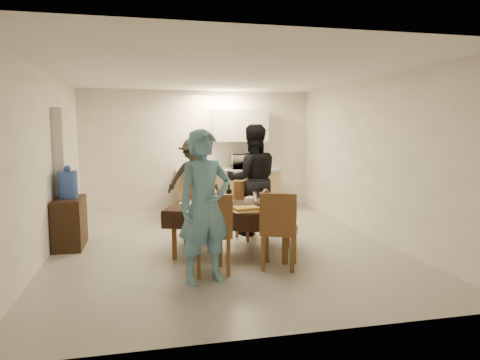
# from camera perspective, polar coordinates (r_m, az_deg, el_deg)

# --- Properties ---
(floor) EXTENTS (5.00, 6.00, 0.02)m
(floor) POSITION_cam_1_polar(r_m,az_deg,el_deg) (6.70, -2.29, -8.58)
(floor) COLOR #9E9E9A
(floor) RESTS_ON ground
(ceiling) EXTENTS (5.00, 6.00, 0.02)m
(ceiling) POSITION_cam_1_polar(r_m,az_deg,el_deg) (6.51, -2.41, 14.06)
(ceiling) COLOR white
(ceiling) RESTS_ON wall_back
(wall_back) EXTENTS (5.00, 0.02, 2.60)m
(wall_back) POSITION_cam_1_polar(r_m,az_deg,el_deg) (9.44, -5.57, 3.91)
(wall_back) COLOR white
(wall_back) RESTS_ON floor
(wall_front) EXTENTS (5.00, 0.02, 2.60)m
(wall_front) POSITION_cam_1_polar(r_m,az_deg,el_deg) (3.58, 6.17, -0.99)
(wall_front) COLOR white
(wall_front) RESTS_ON floor
(wall_left) EXTENTS (0.02, 6.00, 2.60)m
(wall_left) POSITION_cam_1_polar(r_m,az_deg,el_deg) (6.52, -24.54, 1.98)
(wall_left) COLOR white
(wall_left) RESTS_ON floor
(wall_right) EXTENTS (0.02, 6.00, 2.60)m
(wall_right) POSITION_cam_1_polar(r_m,az_deg,el_deg) (7.34, 17.26, 2.78)
(wall_right) COLOR white
(wall_right) RESTS_ON floor
(stub_partition) EXTENTS (0.15, 1.40, 2.10)m
(stub_partition) POSITION_cam_1_polar(r_m,az_deg,el_deg) (7.70, -22.03, 0.90)
(stub_partition) COLOR beige
(stub_partition) RESTS_ON floor
(kitchen_base_cabinet) EXTENTS (2.20, 0.60, 0.86)m
(kitchen_base_cabinet) POSITION_cam_1_polar(r_m,az_deg,el_deg) (9.30, -1.60, -1.49)
(kitchen_base_cabinet) COLOR tan
(kitchen_base_cabinet) RESTS_ON floor
(kitchen_worktop) EXTENTS (2.24, 0.64, 0.05)m
(kitchen_worktop) POSITION_cam_1_polar(r_m,az_deg,el_deg) (9.25, -1.61, 1.30)
(kitchen_worktop) COLOR #ABAAA6
(kitchen_worktop) RESTS_ON kitchen_base_cabinet
(upper_cabinet) EXTENTS (1.20, 0.34, 0.70)m
(upper_cabinet) POSITION_cam_1_polar(r_m,az_deg,el_deg) (9.40, 0.02, 7.29)
(upper_cabinet) COLOR white
(upper_cabinet) RESTS_ON wall_back
(dining_table) EXTENTS (2.03, 1.60, 0.69)m
(dining_table) POSITION_cam_1_polar(r_m,az_deg,el_deg) (6.10, -0.92, -3.75)
(dining_table) COLOR black
(dining_table) RESTS_ON floor
(chair_near_left) EXTENTS (0.50, 0.50, 0.54)m
(chair_near_left) POSITION_cam_1_polar(r_m,az_deg,el_deg) (5.21, -3.91, -6.11)
(chair_near_left) COLOR brown
(chair_near_left) RESTS_ON floor
(chair_near_right) EXTENTS (0.60, 0.61, 0.54)m
(chair_near_right) POSITION_cam_1_polar(r_m,az_deg,el_deg) (5.42, 5.59, -5.69)
(chair_near_right) COLOR brown
(chair_near_right) RESTS_ON floor
(chair_far_left) EXTENTS (0.46, 0.46, 0.48)m
(chair_far_left) POSITION_cam_1_polar(r_m,az_deg,el_deg) (6.70, -5.85, -3.88)
(chair_far_left) COLOR brown
(chair_far_left) RESTS_ON floor
(chair_far_right) EXTENTS (0.53, 0.54, 0.50)m
(chair_far_right) POSITION_cam_1_polar(r_m,az_deg,el_deg) (6.85, 1.67, -3.38)
(chair_far_right) COLOR brown
(chair_far_right) RESTS_ON floor
(console) EXTENTS (0.41, 0.81, 0.75)m
(console) POSITION_cam_1_polar(r_m,az_deg,el_deg) (6.97, -21.74, -5.29)
(console) COLOR black
(console) RESTS_ON floor
(water_jug) EXTENTS (0.28, 0.28, 0.42)m
(water_jug) POSITION_cam_1_polar(r_m,az_deg,el_deg) (6.88, -21.96, -0.54)
(water_jug) COLOR #3457B9
(water_jug) RESTS_ON console
(wine_bottle) EXTENTS (0.08, 0.08, 0.32)m
(wine_bottle) POSITION_cam_1_polar(r_m,az_deg,el_deg) (6.10, -1.47, -1.91)
(wine_bottle) COLOR black
(wine_bottle) RESTS_ON dining_table
(water_pitcher) EXTENTS (0.13, 0.13, 0.20)m
(water_pitcher) POSITION_cam_1_polar(r_m,az_deg,el_deg) (6.10, 2.40, -2.47)
(water_pitcher) COLOR white
(water_pitcher) RESTS_ON dining_table
(savoury_tart) EXTENTS (0.43, 0.35, 0.05)m
(savoury_tart) POSITION_cam_1_polar(r_m,az_deg,el_deg) (5.74, 0.83, -3.85)
(savoury_tart) COLOR #B68635
(savoury_tart) RESTS_ON dining_table
(salad_bowl) EXTENTS (0.20, 0.20, 0.08)m
(salad_bowl) POSITION_cam_1_polar(r_m,az_deg,el_deg) (6.32, 1.42, -2.73)
(salad_bowl) COLOR silver
(salad_bowl) RESTS_ON dining_table
(mushroom_dish) EXTENTS (0.21, 0.21, 0.04)m
(mushroom_dish) POSITION_cam_1_polar(r_m,az_deg,el_deg) (6.35, -1.87, -2.87)
(mushroom_dish) COLOR silver
(mushroom_dish) RESTS_ON dining_table
(wine_glass_a) EXTENTS (0.08, 0.08, 0.18)m
(wine_glass_a) POSITION_cam_1_polar(r_m,az_deg,el_deg) (5.75, -5.80, -3.22)
(wine_glass_a) COLOR white
(wine_glass_a) RESTS_ON dining_table
(wine_glass_b) EXTENTS (0.09, 0.09, 0.20)m
(wine_glass_b) POSITION_cam_1_polar(r_m,az_deg,el_deg) (6.44, 3.43, -2.00)
(wine_glass_b) COLOR white
(wine_glass_b) RESTS_ON dining_table
(wine_glass_c) EXTENTS (0.09, 0.09, 0.20)m
(wine_glass_c) POSITION_cam_1_polar(r_m,az_deg,el_deg) (6.33, -3.24, -2.18)
(wine_glass_c) COLOR white
(wine_glass_c) RESTS_ON dining_table
(plate_near_left) EXTENTS (0.27, 0.27, 0.02)m
(plate_near_left) POSITION_cam_1_polar(r_m,az_deg,el_deg) (5.71, -6.23, -4.13)
(plate_near_left) COLOR silver
(plate_near_left) RESTS_ON dining_table
(plate_near_right) EXTENTS (0.28, 0.28, 0.02)m
(plate_near_right) POSITION_cam_1_polar(r_m,az_deg,el_deg) (5.95, 5.35, -3.65)
(plate_near_right) COLOR silver
(plate_near_right) RESTS_ON dining_table
(plate_far_left) EXTENTS (0.28, 0.28, 0.02)m
(plate_far_left) POSITION_cam_1_polar(r_m,az_deg,el_deg) (6.29, -6.84, -3.10)
(plate_far_left) COLOR silver
(plate_far_left) RESTS_ON dining_table
(plate_far_right) EXTENTS (0.25, 0.25, 0.01)m
(plate_far_right) POSITION_cam_1_polar(r_m,az_deg,el_deg) (6.52, 3.73, -2.72)
(plate_far_right) COLOR silver
(plate_far_right) RESTS_ON dining_table
(microwave) EXTENTS (0.56, 0.38, 0.31)m
(microwave) POSITION_cam_1_polar(r_m,az_deg,el_deg) (9.31, 0.59, 2.45)
(microwave) COLOR white
(microwave) RESTS_ON kitchen_worktop
(person_near) EXTENTS (0.74, 0.59, 1.78)m
(person_near) POSITION_cam_1_polar(r_m,az_deg,el_deg) (4.94, -4.73, -3.57)
(person_near) COLOR #5D96B3
(person_near) RESTS_ON floor
(person_far) EXTENTS (0.94, 0.76, 1.86)m
(person_far) POSITION_cam_1_polar(r_m,az_deg,el_deg) (7.19, 1.69, 0.03)
(person_far) COLOR black
(person_far) RESTS_ON floor
(person_kitchen) EXTENTS (1.02, 0.59, 1.59)m
(person_kitchen) POSITION_cam_1_polar(r_m,az_deg,el_deg) (8.69, -6.23, 0.29)
(person_kitchen) COLOR black
(person_kitchen) RESTS_ON floor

